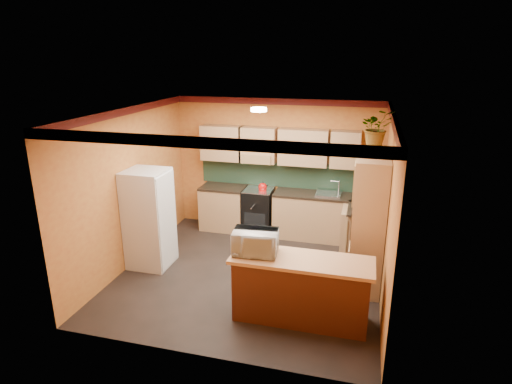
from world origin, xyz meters
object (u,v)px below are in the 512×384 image
(breakfast_bar, at_px, (301,291))
(pantry, at_px, (368,225))
(base_cabinets_back, at_px, (288,214))
(stove, at_px, (258,211))
(fridge, at_px, (149,219))
(microwave, at_px, (255,242))

(breakfast_bar, bearing_deg, pantry, 54.22)
(base_cabinets_back, distance_m, stove, 0.63)
(base_cabinets_back, bearing_deg, stove, -180.00)
(base_cabinets_back, xyz_separation_m, fridge, (-2.06, -1.87, 0.41))
(base_cabinets_back, xyz_separation_m, breakfast_bar, (0.71, -2.84, 0.00))
(pantry, bearing_deg, base_cabinets_back, 132.28)
(pantry, relative_size, microwave, 3.51)
(stove, relative_size, fridge, 0.54)
(breakfast_bar, relative_size, microwave, 3.01)
(base_cabinets_back, height_order, breakfast_bar, same)
(base_cabinets_back, xyz_separation_m, stove, (-0.62, -0.00, 0.02))
(fridge, bearing_deg, microwave, -24.56)
(stove, distance_m, pantry, 2.81)
(stove, bearing_deg, breakfast_bar, -64.90)
(pantry, bearing_deg, fridge, -177.14)
(breakfast_bar, bearing_deg, fridge, 160.65)
(fridge, bearing_deg, base_cabinets_back, 42.22)
(base_cabinets_back, distance_m, breakfast_bar, 2.93)
(fridge, bearing_deg, stove, 52.47)
(pantry, relative_size, breakfast_bar, 1.17)
(breakfast_bar, bearing_deg, microwave, 180.00)
(pantry, distance_m, breakfast_bar, 1.55)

